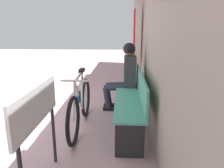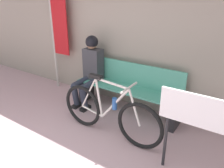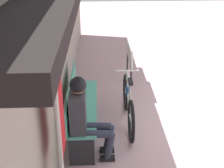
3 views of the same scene
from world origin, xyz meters
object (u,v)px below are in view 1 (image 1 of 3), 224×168
object	(u,v)px
bicycle	(80,106)
person_seated	(125,72)
banner_pole	(134,42)
signboard	(37,113)
park_bench_near	(132,101)

from	to	relation	value
bicycle	person_seated	size ratio (longest dim) A/B	1.31
banner_pole	signboard	xyz separation A→B (m)	(3.20, -1.03, -0.44)
person_seated	banner_pole	xyz separation A→B (m)	(-0.99, 0.20, 0.49)
park_bench_near	bicycle	xyz separation A→B (m)	(0.15, -0.81, -0.05)
park_bench_near	bicycle	bearing A→B (deg)	-79.14
park_bench_near	person_seated	bearing A→B (deg)	-171.49
banner_pole	signboard	size ratio (longest dim) A/B	1.86
signboard	person_seated	bearing A→B (deg)	159.39
person_seated	park_bench_near	bearing A→B (deg)	8.51
park_bench_near	signboard	distance (m)	1.79
park_bench_near	banner_pole	xyz separation A→B (m)	(-1.73, 0.09, 0.81)
person_seated	banner_pole	distance (m)	1.12
person_seated	signboard	xyz separation A→B (m)	(2.21, -0.83, 0.05)
bicycle	signboard	bearing A→B (deg)	-5.92
bicycle	signboard	size ratio (longest dim) A/B	1.62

